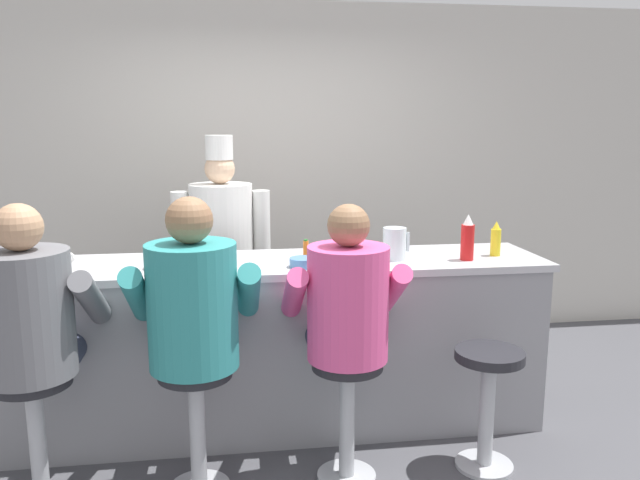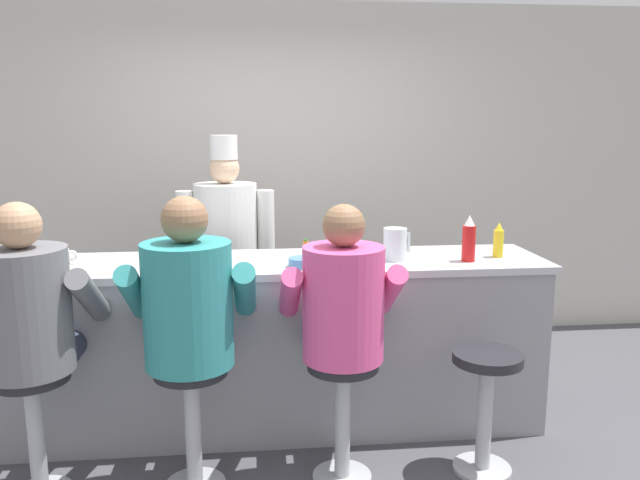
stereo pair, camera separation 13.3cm
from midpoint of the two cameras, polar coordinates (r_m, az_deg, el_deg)
name	(u,v)px [view 2 (the right image)]	position (r m, az deg, el deg)	size (l,w,h in m)	color
ground_plane	(282,451)	(3.61, -2.38, -18.72)	(20.00, 20.00, 0.00)	#4C4C51
wall_back	(270,175)	(5.07, -3.88, 5.91)	(10.00, 0.06, 2.70)	beige
diner_counter	(279,343)	(3.70, -2.77, -9.41)	(3.08, 0.67, 1.00)	gray
ketchup_bottle_red	(469,240)	(3.63, 14.48, 0.01)	(0.08, 0.08, 0.26)	red
mustard_bottle_yellow	(498,241)	(3.79, 16.97, -0.08)	(0.06, 0.06, 0.21)	yellow
hot_sauce_bottle_orange	(306,251)	(3.52, -0.23, -0.99)	(0.03, 0.03, 0.13)	orange
water_pitcher_clear	(395,244)	(3.57, 7.94, -0.39)	(0.15, 0.13, 0.19)	silver
breakfast_plate	(169,264)	(3.49, -12.56, -2.15)	(0.27, 0.27, 0.05)	white
cereal_bowl	(303,262)	(3.39, -0.48, -2.06)	(0.15, 0.15, 0.05)	#4C7FB7
coffee_mug_white	(62,257)	(3.71, -21.61, -1.44)	(0.14, 0.09, 0.08)	white
napkin_dispenser_chrome	(216,250)	(3.54, -8.44, -0.94)	(0.11, 0.07, 0.13)	silver
diner_seated_grey	(28,319)	(3.17, -24.03, -6.58)	(0.62, 0.61, 1.43)	#B2B5BA
diner_seated_teal	(189,312)	(3.02, -10.63, -6.49)	(0.63, 0.63, 1.44)	#B2B5BA
diner_seated_pink	(342,312)	(3.05, 3.30, -6.57)	(0.60, 0.59, 1.40)	#B2B5BA
empty_stool_round	(486,392)	(3.36, 16.05, -13.24)	(0.35, 0.35, 0.64)	#B2B5BA
cook_in_whites_near	(227,248)	(4.30, -7.66, -0.70)	(0.66, 0.42, 1.69)	#232328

